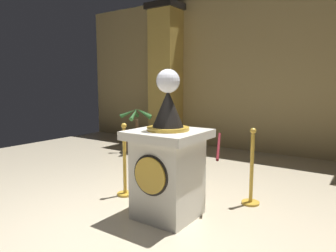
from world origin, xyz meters
name	(u,v)px	position (x,y,z in m)	size (l,w,h in m)	color
ground_plane	(133,225)	(0.00, 0.00, 0.00)	(11.16, 11.16, 0.00)	beige
back_wall	(266,70)	(0.00, 4.74, 1.93)	(11.16, 0.16, 3.86)	tan
pedestal_clock	(168,162)	(0.20, 0.44, 0.68)	(0.85, 0.85, 1.79)	silver
stanchion_near	(251,178)	(0.90, 1.39, 0.37)	(0.24, 0.24, 1.05)	gold
stanchion_far	(125,170)	(-0.73, 0.68, 0.38)	(0.24, 0.24, 1.07)	gold
velvet_rope	(186,144)	(0.08, 1.03, 0.79)	(1.21, 1.20, 0.22)	#591419
column_left	(166,76)	(-2.58, 4.37, 1.84)	(0.86, 0.86, 3.70)	black
potted_palm_left	(137,139)	(-2.49, 3.01, 0.31)	(0.75, 0.75, 1.10)	#4C3828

